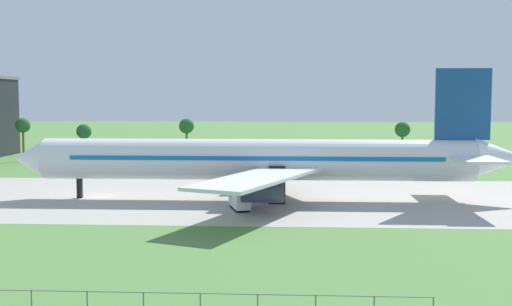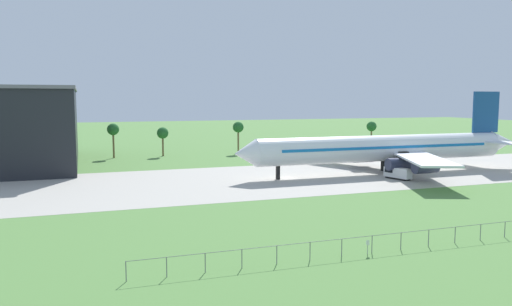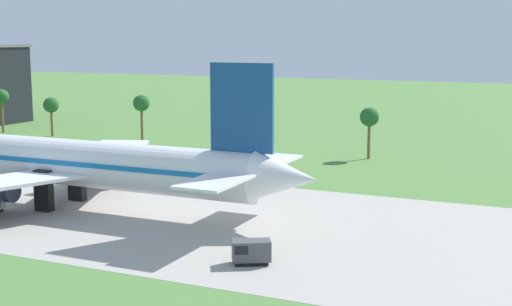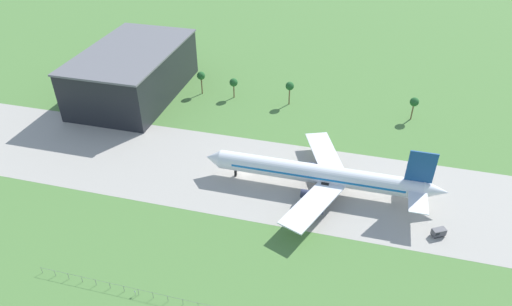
{
  "view_description": "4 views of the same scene",
  "coord_description": "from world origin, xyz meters",
  "px_view_note": "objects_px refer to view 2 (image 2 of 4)",
  "views": [
    {
      "loc": [
        30.28,
        -98.18,
        15.71
      ],
      "look_at": [
        24.92,
        -1.62,
        7.15
      ],
      "focal_mm": 45.0,
      "sensor_mm": 36.0,
      "label": 1
    },
    {
      "loc": [
        -43.68,
        -104.1,
        17.98
      ],
      "look_at": [
        -7.63,
        -1.62,
        6.15
      ],
      "focal_mm": 35.0,
      "sensor_mm": 36.0,
      "label": 2
    },
    {
      "loc": [
        91.82,
        -77.3,
        22.77
      ],
      "look_at": [
        57.47,
        -1.62,
        9.27
      ],
      "focal_mm": 50.0,
      "sensor_mm": 36.0,
      "label": 3
    },
    {
      "loc": [
        35.39,
        -119.37,
        95.28
      ],
      "look_at": [
        3.03,
        5.0,
        6.0
      ],
      "focal_mm": 32.0,
      "sensor_mm": 36.0,
      "label": 4
    }
  ],
  "objects_px": {
    "jet_airliner": "(389,148)",
    "no_stopping_sign": "(368,246)",
    "terminal_building": "(6,127)",
    "fuel_truck": "(397,173)"
  },
  "relations": [
    {
      "from": "jet_airliner",
      "to": "no_stopping_sign",
      "type": "relative_size",
      "value": 46.34
    },
    {
      "from": "fuel_truck",
      "to": "no_stopping_sign",
      "type": "height_order",
      "value": "fuel_truck"
    },
    {
      "from": "jet_airliner",
      "to": "terminal_building",
      "type": "distance_m",
      "value": 101.06
    },
    {
      "from": "jet_airliner",
      "to": "fuel_truck",
      "type": "distance_m",
      "value": 10.29
    },
    {
      "from": "no_stopping_sign",
      "to": "terminal_building",
      "type": "bearing_deg",
      "value": 116.51
    },
    {
      "from": "no_stopping_sign",
      "to": "terminal_building",
      "type": "height_order",
      "value": "terminal_building"
    },
    {
      "from": "jet_airliner",
      "to": "no_stopping_sign",
      "type": "distance_m",
      "value": 66.79
    },
    {
      "from": "terminal_building",
      "to": "fuel_truck",
      "type": "bearing_deg",
      "value": -32.69
    },
    {
      "from": "terminal_building",
      "to": "no_stopping_sign",
      "type": "bearing_deg",
      "value": -63.49
    },
    {
      "from": "jet_airliner",
      "to": "no_stopping_sign",
      "type": "height_order",
      "value": "jet_airliner"
    }
  ]
}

